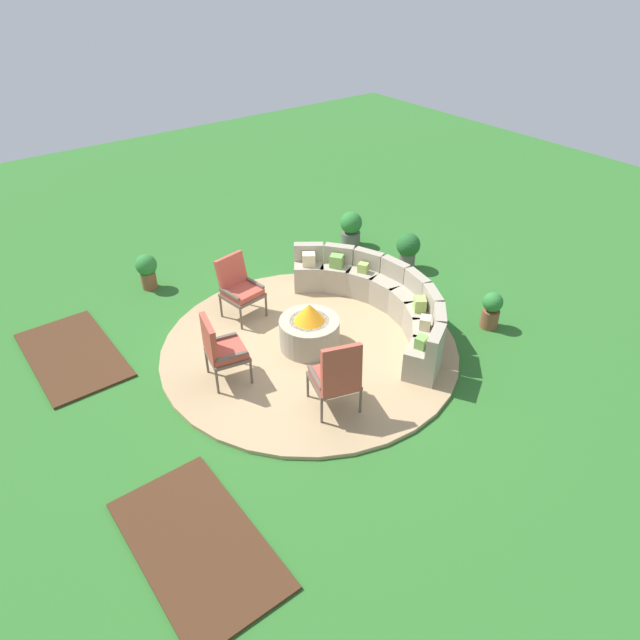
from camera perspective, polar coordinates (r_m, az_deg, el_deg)
ground_plane at (r=8.81m, az=-1.04°, el=-2.86°), size 24.00×24.00×0.00m
patio_circle at (r=8.80m, az=-1.04°, el=-2.71°), size 4.51×4.51×0.06m
mulch_bed_left at (r=9.43m, az=-23.38°, el=-3.18°), size 2.11×1.17×0.04m
mulch_bed_right at (r=6.54m, az=-12.07°, el=-20.93°), size 2.11×1.17×0.04m
fire_pit at (r=8.61m, az=-1.06°, el=-0.99°), size 0.91×0.91×0.75m
curved_stone_bench at (r=9.30m, az=6.21°, el=1.97°), size 3.58×1.46×0.78m
lounge_chair_front_left at (r=9.29m, az=-8.09°, el=3.36°), size 0.67×0.64×1.03m
lounge_chair_front_right at (r=7.93m, az=-9.85°, el=-2.76°), size 0.63×0.63×1.05m
lounge_chair_back_left at (r=7.33m, az=1.67°, el=-5.56°), size 0.74×0.72×1.11m
potted_plant_0 at (r=11.66m, az=3.10°, el=9.13°), size 0.44×0.44×0.71m
potted_plant_1 at (r=10.58m, az=-16.81°, el=4.83°), size 0.37×0.37×0.65m
potted_plant_2 at (r=9.51m, az=16.68°, el=1.06°), size 0.32×0.32×0.63m
potted_plant_3 at (r=10.89m, az=8.74°, el=7.01°), size 0.45×0.45×0.71m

